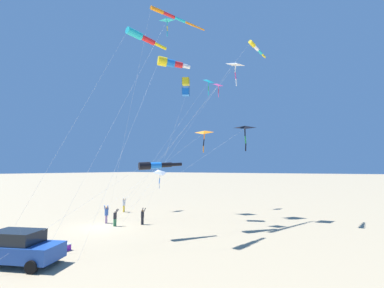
% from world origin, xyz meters
% --- Properties ---
extents(ground_plane, '(600.00, 600.00, 0.00)m').
position_xyz_m(ground_plane, '(0.00, 0.00, 0.00)').
color(ground_plane, tan).
extents(parked_car, '(3.40, 4.68, 1.85)m').
position_xyz_m(parked_car, '(-8.69, -3.98, 0.95)').
color(parked_car, '#1E479E').
rests_on(parked_car, ground_plane).
extents(cooler_box, '(0.62, 0.42, 0.42)m').
position_xyz_m(cooler_box, '(-5.83, -3.73, 0.21)').
color(cooler_box, purple).
rests_on(cooler_box, ground_plane).
extents(person_adult_flyer, '(0.63, 0.61, 1.76)m').
position_xyz_m(person_adult_flyer, '(1.36, 0.97, 0.96)').
color(person_adult_flyer, '#8E6B9E').
rests_on(person_adult_flyer, ground_plane).
extents(person_child_green_jacket, '(0.54, 0.47, 1.57)m').
position_xyz_m(person_child_green_jacket, '(0.90, -0.78, 0.85)').
color(person_child_green_jacket, '#3D7F51').
rests_on(person_child_green_jacket, ground_plane).
extents(person_child_grey_jacket, '(0.48, 0.38, 1.54)m').
position_xyz_m(person_child_grey_jacket, '(2.78, -2.44, 0.84)').
color(person_child_grey_jacket, '#232328').
rests_on(person_child_grey_jacket, ground_plane).
extents(person_bystander_far, '(0.59, 0.65, 1.83)m').
position_xyz_m(person_bystander_far, '(6.99, 4.54, 1.00)').
color(person_bystander_far, gold).
rests_on(person_bystander_far, ground_plane).
extents(kite_windsock_long_streamer_right, '(8.40, 14.17, 18.56)m').
position_xyz_m(kite_windsock_long_streamer_right, '(9.97, -11.46, 18.10)').
color(kite_windsock_long_streamer_right, yellow).
rests_on(kite_windsock_long_streamer_right, ground_plane).
extents(kite_box_orange_high_right, '(3.21, 4.06, 15.46)m').
position_xyz_m(kite_box_orange_high_right, '(7.66, -4.12, 14.46)').
color(kite_box_orange_high_right, yellow).
rests_on(kite_box_orange_high_right, ground_plane).
extents(kite_delta_yellow_midlevel, '(9.70, 6.35, 15.35)m').
position_xyz_m(kite_delta_yellow_midlevel, '(10.56, -6.72, 14.94)').
color(kite_delta_yellow_midlevel, '#EF4C93').
rests_on(kite_delta_yellow_midlevel, ground_plane).
extents(kite_delta_rainbow_low_near, '(7.05, 14.48, 10.38)m').
position_xyz_m(kite_delta_rainbow_low_near, '(12.11, -9.31, 9.96)').
color(kite_delta_rainbow_low_near, black).
rests_on(kite_delta_rainbow_low_near, ground_plane).
extents(kite_delta_magenta_far_left, '(14.99, 4.35, 18.36)m').
position_xyz_m(kite_delta_magenta_far_left, '(16.19, -2.46, 17.85)').
color(kite_delta_magenta_far_left, '#1EB7C6').
rests_on(kite_delta_magenta_far_left, ground_plane).
extents(kite_delta_striped_overhead, '(9.67, 11.24, 17.33)m').
position_xyz_m(kite_delta_striped_overhead, '(10.50, -8.95, 16.96)').
color(kite_delta_striped_overhead, white).
rests_on(kite_delta_striped_overhead, ground_plane).
extents(kite_windsock_purple_drifting, '(6.93, 8.97, 21.57)m').
position_xyz_m(kite_windsock_purple_drifting, '(4.87, -4.18, 21.34)').
color(kite_windsock_purple_drifting, orange).
rests_on(kite_windsock_purple_drifting, ground_plane).
extents(kite_delta_black_fish_shape, '(7.41, 1.27, 5.19)m').
position_xyz_m(kite_delta_black_fish_shape, '(10.16, 1.41, 4.76)').
color(kite_delta_black_fish_shape, white).
rests_on(kite_delta_black_fish_shape, ground_plane).
extents(kite_delta_white_trailing, '(11.90, 8.22, 10.18)m').
position_xyz_m(kite_delta_white_trailing, '(11.61, -4.23, 9.74)').
color(kite_delta_white_trailing, orange).
rests_on(kite_delta_white_trailing, ground_plane).
extents(kite_windsock_small_distant, '(13.13, 3.38, 5.83)m').
position_xyz_m(kite_windsock_small_distant, '(-0.11, -6.30, 5.54)').
color(kite_windsock_small_distant, black).
rests_on(kite_windsock_small_distant, ground_plane).
extents(kite_windsock_long_streamer_left, '(11.95, 2.51, 16.01)m').
position_xyz_m(kite_windsock_long_streamer_left, '(3.30, -5.13, 15.49)').
color(kite_windsock_long_streamer_left, yellow).
rests_on(kite_windsock_long_streamer_left, ground_plane).
extents(kite_delta_red_high_left, '(12.68, 1.51, 21.51)m').
position_xyz_m(kite_delta_red_high_left, '(5.00, -3.41, 21.19)').
color(kite_delta_red_high_left, '#1EB7C6').
rests_on(kite_delta_red_high_left, ground_plane).
extents(kite_windsock_checkered_midright, '(10.01, 5.15, 16.40)m').
position_xyz_m(kite_windsock_checkered_midright, '(-1.09, -5.57, 16.03)').
color(kite_windsock_checkered_midright, '#1EB7C6').
rests_on(kite_windsock_checkered_midright, ground_plane).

